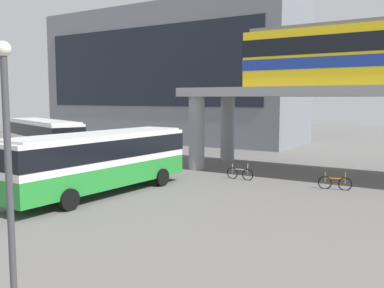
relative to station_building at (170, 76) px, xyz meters
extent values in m
plane|color=#605E5B|center=(13.84, -18.97, -7.67)|extent=(120.00, 120.00, 0.00)
cube|color=slate|center=(0.00, 0.03, 0.00)|extent=(31.38, 10.04, 15.33)
cube|color=black|center=(0.00, -5.05, 0.76)|extent=(28.24, 0.10, 8.59)
cylinder|color=gray|center=(14.21, -17.26, -5.12)|extent=(1.10, 1.10, 5.09)
cylinder|color=gray|center=(14.21, -12.54, -5.12)|extent=(1.10, 1.10, 5.09)
cube|color=#268C33|center=(14.15, -26.72, -6.62)|extent=(2.99, 11.10, 1.10)
cube|color=white|center=(14.15, -26.72, -5.32)|extent=(2.99, 11.10, 1.50)
cube|color=black|center=(14.15, -26.72, -5.25)|extent=(3.04, 11.14, 0.96)
cube|color=silver|center=(14.15, -26.72, -4.51)|extent=(2.84, 10.55, 0.12)
cylinder|color=black|center=(13.07, -23.15, -7.17)|extent=(0.32, 1.01, 1.00)
cylinder|color=black|center=(15.56, -23.26, -7.17)|extent=(0.32, 1.01, 1.00)
cylinder|color=black|center=(12.77, -29.74, -7.17)|extent=(0.32, 1.01, 1.00)
cylinder|color=black|center=(15.26, -29.85, -7.17)|extent=(0.32, 1.01, 1.00)
cube|color=#1E4CB2|center=(1.06, -19.65, -6.62)|extent=(11.18, 6.16, 1.10)
cube|color=silver|center=(1.06, -19.65, -5.32)|extent=(11.18, 6.16, 1.50)
cube|color=black|center=(1.06, -19.65, -5.25)|extent=(11.24, 6.21, 0.96)
cube|color=silver|center=(1.06, -19.65, -4.51)|extent=(10.62, 5.85, 0.12)
cylinder|color=black|center=(-2.68, -19.60, -7.17)|extent=(1.04, 0.61, 1.00)
cylinder|color=black|center=(-1.81, -17.26, -7.17)|extent=(1.04, 0.61, 1.00)
cylinder|color=black|center=(3.51, -21.89, -7.17)|extent=(1.04, 0.61, 1.00)
cylinder|color=black|center=(4.38, -19.55, -7.17)|extent=(1.04, 0.61, 1.00)
torus|color=black|center=(24.69, -18.97, -7.33)|extent=(0.74, 0.18, 0.74)
torus|color=black|center=(23.65, -19.14, -7.33)|extent=(0.74, 0.18, 0.74)
cylinder|color=orange|center=(24.17, -19.06, -7.05)|extent=(1.04, 0.22, 0.05)
cylinder|color=orange|center=(23.65, -19.14, -7.03)|extent=(0.04, 0.04, 0.55)
cylinder|color=orange|center=(24.69, -18.97, -6.98)|extent=(0.04, 0.04, 0.65)
torus|color=black|center=(19.00, -19.13, -7.33)|extent=(0.74, 0.07, 0.74)
torus|color=black|center=(17.95, -19.11, -7.33)|extent=(0.74, 0.07, 0.74)
cylinder|color=silver|center=(18.47, -19.12, -7.05)|extent=(1.05, 0.07, 0.05)
cylinder|color=silver|center=(17.95, -19.11, -7.03)|extent=(0.04, 0.04, 0.55)
cylinder|color=silver|center=(19.00, -19.13, -6.98)|extent=(0.04, 0.04, 0.65)
cylinder|color=#3F3F44|center=(20.92, -36.71, -4.70)|extent=(0.16, 0.16, 5.93)
sphere|color=silver|center=(20.92, -36.71, -1.59)|extent=(0.36, 0.36, 0.36)
camera|label=1|loc=(29.79, -42.86, -2.71)|focal=40.31mm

